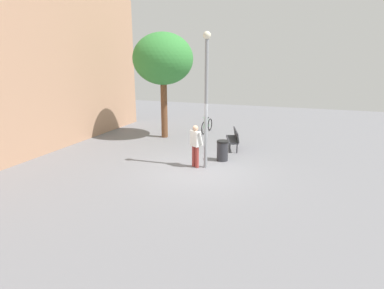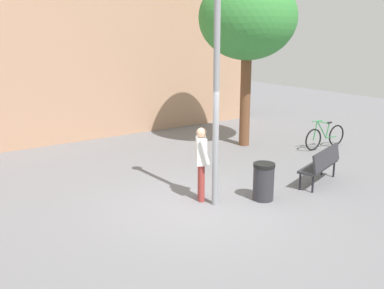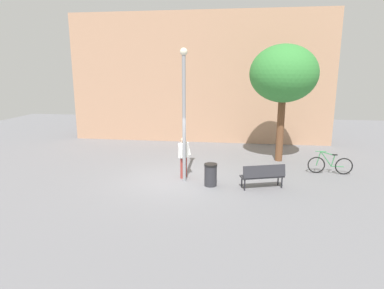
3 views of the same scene
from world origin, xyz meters
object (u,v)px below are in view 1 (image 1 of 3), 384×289
(park_bench, at_px, (234,138))
(lamppost, at_px, (206,92))
(trash_bin, at_px, (222,151))
(person_by_lamppost, at_px, (196,143))
(plaza_tree, at_px, (163,59))
(bicycle_green, at_px, (207,126))

(park_bench, bearing_deg, lamppost, 171.45)
(trash_bin, bearing_deg, person_by_lamppost, 145.69)
(lamppost, xyz_separation_m, trash_bin, (1.07, -0.40, -2.49))
(lamppost, bearing_deg, plaza_tree, 41.69)
(person_by_lamppost, xyz_separation_m, bicycle_green, (6.00, 1.39, -0.58))
(person_by_lamppost, bearing_deg, plaza_tree, 37.87)
(person_by_lamppost, xyz_separation_m, trash_bin, (1.16, -0.79, -0.53))
(park_bench, xyz_separation_m, plaza_tree, (1.03, 4.03, 3.54))
(person_by_lamppost, xyz_separation_m, plaza_tree, (4.11, 3.20, 3.12))
(trash_bin, bearing_deg, plaza_tree, 53.44)
(person_by_lamppost, distance_m, bicycle_green, 6.18)
(plaza_tree, bearing_deg, lamppost, -138.31)
(lamppost, xyz_separation_m, bicycle_green, (5.91, 1.77, -2.53))
(person_by_lamppost, height_order, park_bench, person_by_lamppost)
(plaza_tree, bearing_deg, trash_bin, -126.56)
(lamppost, height_order, park_bench, lamppost)
(lamppost, bearing_deg, trash_bin, -20.59)
(person_by_lamppost, bearing_deg, bicycle_green, 13.01)
(bicycle_green, xyz_separation_m, trash_bin, (-4.84, -2.17, 0.05))
(park_bench, relative_size, trash_bin, 1.95)
(lamppost, distance_m, person_by_lamppost, 1.99)
(plaza_tree, bearing_deg, person_by_lamppost, -142.13)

